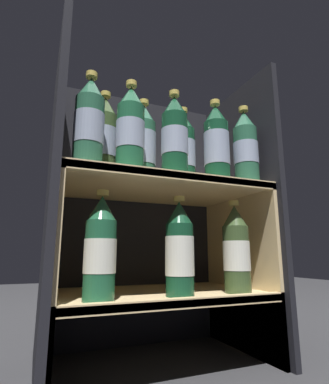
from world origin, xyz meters
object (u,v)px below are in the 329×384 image
at_px(bottle_lower_front_0, 100,249).
at_px(bottle_lower_front_2, 236,250).
at_px(bottle_upper_back_1, 143,145).
at_px(bottle_lower_front_1, 180,250).
at_px(bottle_upper_front_1, 130,130).
at_px(bottle_upper_front_2, 175,138).
at_px(bottle_upper_front_3, 216,145).
at_px(bottle_upper_back_3, 217,155).
at_px(bottle_upper_front_0, 89,124).
at_px(bottle_upper_front_4, 246,149).
at_px(bottle_upper_back_0, 104,139).
at_px(bottle_upper_back_2, 183,150).

relative_size(bottle_lower_front_0, bottle_lower_front_2, 1.00).
xyz_separation_m(bottle_upper_back_1, bottle_lower_front_1, (0.08, -0.09, -0.32)).
bearing_deg(bottle_upper_front_1, bottle_upper_front_2, 0.00).
distance_m(bottle_upper_front_2, bottle_upper_front_3, 0.14).
bearing_deg(bottle_upper_back_1, bottle_upper_front_1, -127.69).
height_order(bottle_upper_front_1, bottle_upper_back_3, same).
xyz_separation_m(bottle_upper_front_0, bottle_upper_back_1, (0.18, 0.09, -0.00)).
relative_size(bottle_upper_front_0, bottle_upper_back_3, 1.00).
relative_size(bottle_upper_front_1, bottle_upper_front_4, 1.00).
distance_m(bottle_upper_back_0, bottle_upper_back_2, 0.26).
distance_m(bottle_upper_front_0, bottle_upper_front_2, 0.24).
relative_size(bottle_upper_back_0, bottle_upper_back_2, 1.00).
relative_size(bottle_upper_front_2, bottle_lower_front_2, 1.00).
xyz_separation_m(bottle_upper_back_1, bottle_lower_front_2, (0.26, -0.09, -0.32)).
distance_m(bottle_upper_back_2, bottle_upper_back_3, 0.13).
relative_size(bottle_upper_front_1, bottle_upper_back_3, 1.00).
height_order(bottle_upper_front_0, bottle_upper_front_3, same).
bearing_deg(bottle_lower_front_0, bottle_upper_front_2, 0.00).
bearing_deg(bottle_upper_front_4, bottle_upper_front_0, -180.00).
distance_m(bottle_upper_front_2, bottle_upper_back_0, 0.21).
distance_m(bottle_upper_back_2, bottle_lower_front_0, 0.43).
xyz_separation_m(bottle_upper_back_0, bottle_upper_back_1, (0.12, 0.00, -0.00)).
height_order(bottle_upper_back_0, bottle_upper_back_3, same).
bearing_deg(bottle_lower_front_1, bottle_upper_back_0, 156.83).
xyz_separation_m(bottle_upper_front_0, bottle_upper_front_3, (0.39, 0.00, -0.00)).
bearing_deg(bottle_upper_front_4, bottle_lower_front_2, 180.00).
relative_size(bottle_upper_front_2, bottle_lower_front_0, 1.00).
bearing_deg(bottle_lower_front_2, bottle_upper_front_2, 180.00).
bearing_deg(bottle_upper_front_4, bottle_upper_back_2, 154.59).
distance_m(bottle_upper_front_3, bottle_lower_front_1, 0.35).
xyz_separation_m(bottle_lower_front_1, bottle_lower_front_2, (0.18, 0.00, 0.00)).
distance_m(bottle_upper_front_0, bottle_lower_front_2, 0.55).
relative_size(bottle_upper_back_1, bottle_lower_front_0, 1.00).
distance_m(bottle_lower_front_0, bottle_lower_front_2, 0.40).
bearing_deg(bottle_upper_back_0, bottle_upper_back_3, 0.00).
distance_m(bottle_upper_front_1, bottle_upper_back_2, 0.22).
relative_size(bottle_upper_front_2, bottle_upper_back_0, 1.00).
xyz_separation_m(bottle_upper_front_3, bottle_upper_back_3, (0.06, 0.09, 0.00)).
bearing_deg(bottle_upper_front_3, bottle_upper_back_1, 157.62).
relative_size(bottle_upper_front_1, bottle_upper_back_1, 1.00).
relative_size(bottle_upper_front_4, bottle_lower_front_0, 1.00).
height_order(bottle_upper_front_2, bottle_upper_back_2, same).
relative_size(bottle_upper_front_3, bottle_upper_back_0, 1.00).
xyz_separation_m(bottle_upper_back_2, bottle_lower_front_1, (-0.06, -0.09, -0.32)).
xyz_separation_m(bottle_upper_back_3, bottle_lower_front_1, (-0.19, -0.09, -0.32)).
height_order(bottle_upper_front_4, bottle_upper_back_3, same).
height_order(bottle_upper_front_2, bottle_lower_front_1, bottle_upper_front_2).
distance_m(bottle_upper_back_2, bottle_lower_front_1, 0.34).
height_order(bottle_upper_front_4, bottle_lower_front_1, bottle_upper_front_4).
bearing_deg(bottle_upper_front_1, bottle_lower_front_1, 0.00).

